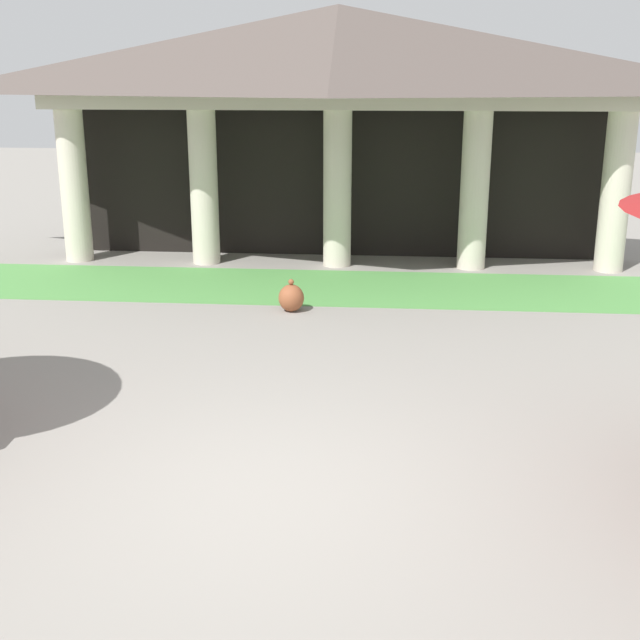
# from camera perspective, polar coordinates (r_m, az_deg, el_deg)

# --- Properties ---
(ground_plane) EXTENTS (60.00, 60.00, 0.00)m
(ground_plane) POSITION_cam_1_polar(r_m,az_deg,el_deg) (6.67, -3.64, -11.88)
(ground_plane) COLOR gray
(background_pavilion) EXTENTS (10.36, 3.16, 4.24)m
(background_pavilion) POSITION_cam_1_polar(r_m,az_deg,el_deg) (13.96, 1.28, 16.95)
(background_pavilion) COLOR beige
(background_pavilion) RESTS_ON ground
(lawn_strip) EXTENTS (12.16, 2.23, 0.01)m
(lawn_strip) POSITION_cam_1_polar(r_m,az_deg,el_deg) (12.76, 0.71, 2.31)
(lawn_strip) COLOR #519347
(lawn_strip) RESTS_ON ground
(terracotta_urn) EXTENTS (0.36, 0.36, 0.46)m
(terracotta_urn) POSITION_cam_1_polar(r_m,az_deg,el_deg) (11.42, -2.01, 1.55)
(terracotta_urn) COLOR brown
(terracotta_urn) RESTS_ON ground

